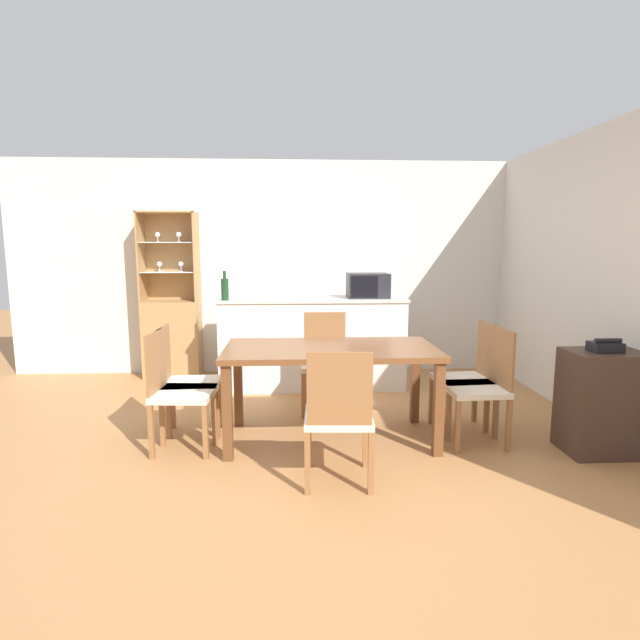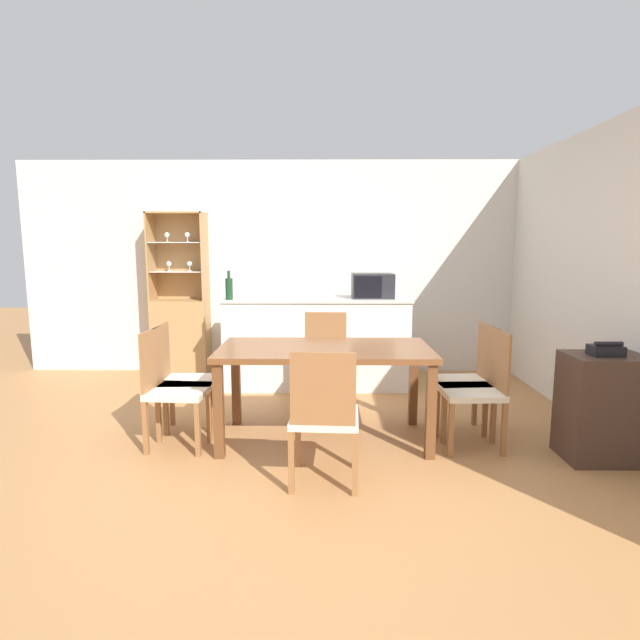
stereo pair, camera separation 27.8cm
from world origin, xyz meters
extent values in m
plane|color=#B27A47|center=(0.00, 0.00, 0.00)|extent=(18.00, 18.00, 0.00)
cube|color=silver|center=(0.00, 2.63, 1.27)|extent=(6.80, 0.06, 2.55)
cube|color=silver|center=(2.58, 0.30, 1.27)|extent=(0.06, 4.60, 2.55)
cube|color=white|center=(0.18, 1.91, 0.48)|extent=(1.98, 0.58, 0.96)
cube|color=beige|center=(0.18, 1.91, 0.97)|extent=(2.01, 0.61, 0.03)
cube|color=tan|center=(-1.46, 2.43, 0.45)|extent=(0.65, 0.35, 0.90)
cube|color=tan|center=(-1.46, 2.59, 1.42)|extent=(0.65, 0.02, 1.03)
cube|color=tan|center=(-1.78, 2.43, 1.42)|extent=(0.02, 0.35, 1.03)
cube|color=tan|center=(-1.15, 2.43, 1.42)|extent=(0.02, 0.35, 1.03)
cube|color=tan|center=(-1.46, 2.43, 1.92)|extent=(0.65, 0.35, 0.02)
cube|color=white|center=(-1.46, 2.43, 1.24)|extent=(0.60, 0.30, 0.01)
cube|color=white|center=(-1.46, 2.43, 1.58)|extent=(0.60, 0.30, 0.01)
cylinder|color=white|center=(-1.59, 2.47, 1.25)|extent=(0.04, 0.04, 0.01)
cylinder|color=white|center=(-1.59, 2.47, 1.28)|extent=(0.01, 0.01, 0.06)
sphere|color=white|center=(-1.59, 2.47, 1.33)|extent=(0.06, 0.06, 0.06)
cylinder|color=white|center=(-1.59, 2.44, 1.59)|extent=(0.04, 0.04, 0.01)
cylinder|color=white|center=(-1.59, 2.44, 1.62)|extent=(0.01, 0.01, 0.06)
sphere|color=white|center=(-1.59, 2.44, 1.67)|extent=(0.06, 0.06, 0.06)
cylinder|color=white|center=(-1.34, 2.45, 1.25)|extent=(0.04, 0.04, 0.01)
cylinder|color=white|center=(-1.34, 2.45, 1.28)|extent=(0.01, 0.01, 0.06)
sphere|color=white|center=(-1.34, 2.45, 1.33)|extent=(0.06, 0.06, 0.06)
cylinder|color=white|center=(-1.34, 2.40, 1.59)|extent=(0.04, 0.04, 0.01)
cylinder|color=white|center=(-1.34, 2.40, 1.62)|extent=(0.01, 0.01, 0.06)
sphere|color=white|center=(-1.34, 2.40, 1.67)|extent=(0.06, 0.06, 0.06)
cube|color=brown|center=(0.27, 0.35, 0.73)|extent=(1.66, 0.84, 0.04)
cube|color=brown|center=(-0.50, -0.01, 0.36)|extent=(0.07, 0.07, 0.71)
cube|color=brown|center=(1.04, -0.01, 0.36)|extent=(0.07, 0.07, 0.71)
cube|color=brown|center=(-0.50, 0.71, 0.36)|extent=(0.07, 0.07, 0.71)
cube|color=brown|center=(1.04, 0.71, 0.36)|extent=(0.07, 0.07, 0.71)
cube|color=beige|center=(0.27, -0.35, 0.43)|extent=(0.46, 0.46, 0.05)
cube|color=#936038|center=(0.25, -0.56, 0.68)|extent=(0.40, 0.04, 0.45)
cube|color=#936038|center=(0.08, -0.15, 0.21)|extent=(0.04, 0.04, 0.41)
cube|color=#936038|center=(0.47, -0.17, 0.21)|extent=(0.04, 0.04, 0.41)
cube|color=#936038|center=(0.06, -0.54, 0.21)|extent=(0.04, 0.04, 0.41)
cube|color=#936038|center=(0.45, -0.56, 0.21)|extent=(0.04, 0.04, 0.41)
cube|color=beige|center=(1.38, 0.23, 0.43)|extent=(0.45, 0.45, 0.05)
cube|color=#936038|center=(1.59, 0.23, 0.68)|extent=(0.03, 0.40, 0.45)
cube|color=#936038|center=(1.19, 0.02, 0.21)|extent=(0.04, 0.04, 0.41)
cube|color=#936038|center=(1.18, 0.42, 0.21)|extent=(0.04, 0.04, 0.41)
cube|color=#936038|center=(1.59, 0.04, 0.21)|extent=(0.04, 0.04, 0.41)
cube|color=#936038|center=(1.57, 0.43, 0.21)|extent=(0.04, 0.04, 0.41)
cube|color=beige|center=(0.27, 1.06, 0.43)|extent=(0.46, 0.46, 0.05)
cube|color=#936038|center=(0.28, 1.27, 0.68)|extent=(0.40, 0.04, 0.45)
cube|color=#936038|center=(0.45, 0.85, 0.21)|extent=(0.04, 0.04, 0.41)
cube|color=#936038|center=(0.06, 0.87, 0.21)|extent=(0.04, 0.04, 0.41)
cube|color=#936038|center=(0.47, 1.25, 0.21)|extent=(0.04, 0.04, 0.41)
cube|color=#936038|center=(0.08, 1.27, 0.21)|extent=(0.04, 0.04, 0.41)
cube|color=beige|center=(1.38, 0.48, 0.43)|extent=(0.47, 0.47, 0.05)
cube|color=#936038|center=(1.59, 0.49, 0.68)|extent=(0.05, 0.40, 0.45)
cube|color=#936038|center=(1.20, 0.27, 0.21)|extent=(0.04, 0.04, 0.41)
cube|color=#936038|center=(1.17, 0.66, 0.21)|extent=(0.04, 0.04, 0.41)
cube|color=#936038|center=(1.59, 0.29, 0.21)|extent=(0.04, 0.04, 0.41)
cube|color=#936038|center=(1.57, 0.69, 0.21)|extent=(0.04, 0.04, 0.41)
cube|color=beige|center=(-0.85, 0.23, 0.43)|extent=(0.46, 0.46, 0.05)
cube|color=#936038|center=(-1.06, 0.24, 0.68)|extent=(0.05, 0.40, 0.45)
cube|color=#936038|center=(-0.64, 0.41, 0.21)|extent=(0.04, 0.04, 0.41)
cube|color=#936038|center=(-0.67, 0.02, 0.21)|extent=(0.04, 0.04, 0.41)
cube|color=#936038|center=(-1.03, 0.44, 0.21)|extent=(0.04, 0.04, 0.41)
cube|color=#936038|center=(-1.06, 0.04, 0.21)|extent=(0.04, 0.04, 0.41)
cube|color=beige|center=(-0.85, 0.48, 0.43)|extent=(0.45, 0.45, 0.05)
cube|color=#936038|center=(-1.06, 0.47, 0.68)|extent=(0.03, 0.40, 0.45)
cube|color=#936038|center=(-0.66, 0.68, 0.21)|extent=(0.04, 0.04, 0.41)
cube|color=#936038|center=(-0.65, 0.29, 0.21)|extent=(0.04, 0.04, 0.41)
cube|color=#936038|center=(-1.05, 0.67, 0.21)|extent=(0.04, 0.04, 0.41)
cube|color=#936038|center=(-1.04, 0.27, 0.21)|extent=(0.04, 0.04, 0.41)
cube|color=#232328|center=(0.78, 1.91, 1.12)|extent=(0.44, 0.36, 0.26)
cube|color=black|center=(0.72, 1.72, 1.12)|extent=(0.28, 0.01, 0.22)
cylinder|color=#193D23|center=(-0.73, 1.70, 1.10)|extent=(0.08, 0.08, 0.22)
cylinder|color=#193D23|center=(-0.73, 1.70, 1.25)|extent=(0.03, 0.03, 0.08)
cube|color=#422D23|center=(2.28, 0.00, 0.39)|extent=(0.55, 0.40, 0.77)
cube|color=#483227|center=(2.28, 0.00, 0.43)|extent=(0.51, 0.36, 0.02)
cube|color=black|center=(2.25, -0.01, 0.81)|extent=(0.22, 0.14, 0.07)
cylinder|color=black|center=(2.25, -0.04, 0.86)|extent=(0.19, 0.03, 0.03)
camera|label=1|loc=(-0.02, -3.47, 1.54)|focal=28.00mm
camera|label=2|loc=(0.26, -3.48, 1.54)|focal=28.00mm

